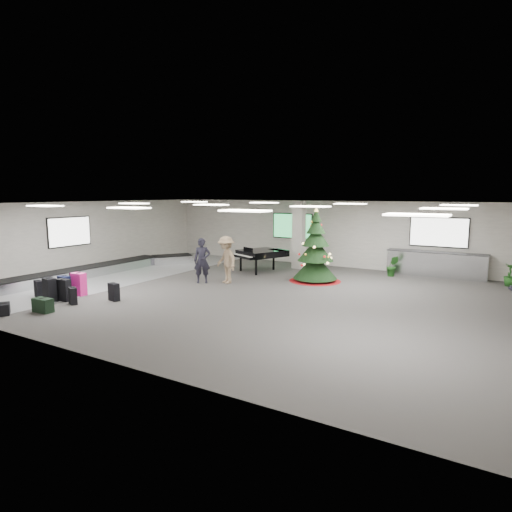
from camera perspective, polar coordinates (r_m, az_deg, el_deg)
The scene contains 20 objects.
ground at distance 15.37m, azimuth 0.18°, elevation -5.04°, with size 18.00×18.00×0.00m, color #383533.
room_envelope at distance 15.77m, azimuth 0.22°, elevation 3.88°, with size 18.02×14.02×3.21m.
baggage_carousel at distance 20.32m, azimuth -19.39°, elevation -1.61°, with size 2.28×9.71×0.43m.
service_counter at distance 19.93m, azimuth 22.84°, elevation -1.00°, with size 4.05×0.65×1.08m.
suitcase_0 at distance 15.79m, azimuth -25.82°, elevation -4.07°, with size 0.55×0.38×0.80m.
suitcase_1 at distance 15.68m, azimuth -24.28°, elevation -4.15°, with size 0.50×0.30×0.75m.
pink_suitcase at distance 16.28m, azimuth -22.54°, elevation -3.49°, with size 0.51×0.29×0.82m.
suitcase_3 at distance 15.09m, azimuth -18.42°, elevation -4.57°, with size 0.43×0.28×0.61m.
navy_suitcase at distance 16.34m, azimuth -24.18°, elevation -3.69°, with size 0.50×0.35×0.73m.
suitcase_5 at distance 16.61m, azimuth -26.98°, elevation -3.92°, with size 0.44×0.32×0.60m.
green_duffel at distance 14.51m, azimuth -26.54°, elevation -5.89°, with size 0.65×0.35×0.44m.
suitcase_7 at distance 15.11m, azimuth -23.24°, elevation -4.90°, with size 0.43×0.34×0.57m.
suitcase_8 at distance 17.84m, azimuth -22.93°, elevation -2.90°, with size 0.43×0.31×0.58m.
black_duffel at distance 14.78m, azimuth -30.54°, elevation -6.10°, with size 0.58×0.51×0.35m.
christmas_tree at distance 17.55m, azimuth 7.92°, elevation 0.02°, with size 2.13×2.13×3.04m.
grand_piano at distance 19.54m, azimuth 0.54°, elevation 0.32°, with size 2.24×2.48×1.16m.
traveler_a at distance 17.18m, azimuth -7.19°, elevation -0.62°, with size 0.66×0.43×1.80m, color black.
traveler_b at distance 17.04m, azimuth -3.99°, elevation -0.50°, with size 1.22×0.70×1.89m, color #917659.
potted_plant_left at distance 19.36m, azimuth 17.73°, elevation -1.28°, with size 0.50×0.40×0.90m, color #174114.
potted_plant_right at distance 19.22m, azimuth 30.82°, elevation -2.18°, with size 0.49×0.49×0.88m, color #174114.
Camera 1 is at (7.57, -12.89, 3.56)m, focal length 30.00 mm.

